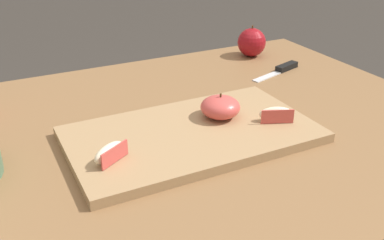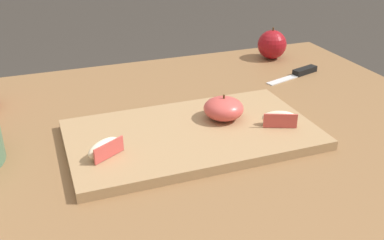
{
  "view_description": "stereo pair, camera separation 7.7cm",
  "coord_description": "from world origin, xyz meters",
  "px_view_note": "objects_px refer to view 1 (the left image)",
  "views": [
    {
      "loc": [
        -0.24,
        -0.67,
        1.12
      ],
      "look_at": [
        0.07,
        -0.05,
        0.77
      ],
      "focal_mm": 41.7,
      "sensor_mm": 36.0,
      "label": 1
    },
    {
      "loc": [
        -0.17,
        -0.7,
        1.12
      ],
      "look_at": [
        0.07,
        -0.05,
        0.77
      ],
      "focal_mm": 41.7,
      "sensor_mm": 36.0,
      "label": 2
    }
  ],
  "objects_px": {
    "apple_wedge_near_knife": "(110,153)",
    "paring_knife": "(283,68)",
    "cutting_board": "(192,135)",
    "apple_half_skin_up": "(220,107)",
    "whole_apple_red_delicious": "(252,42)",
    "apple_wedge_middle": "(276,114)"
  },
  "relations": [
    {
      "from": "apple_wedge_near_knife",
      "to": "paring_knife",
      "type": "height_order",
      "value": "apple_wedge_near_knife"
    },
    {
      "from": "cutting_board",
      "to": "apple_wedge_middle",
      "type": "xyz_separation_m",
      "value": [
        0.15,
        -0.04,
        0.02
      ]
    },
    {
      "from": "apple_half_skin_up",
      "to": "paring_knife",
      "type": "bearing_deg",
      "value": 33.04
    },
    {
      "from": "apple_wedge_near_knife",
      "to": "apple_wedge_middle",
      "type": "bearing_deg",
      "value": -0.53
    },
    {
      "from": "apple_wedge_middle",
      "to": "paring_knife",
      "type": "xyz_separation_m",
      "value": [
        0.21,
        0.25,
        -0.03
      ]
    },
    {
      "from": "cutting_board",
      "to": "apple_wedge_near_knife",
      "type": "xyz_separation_m",
      "value": [
        -0.16,
        -0.03,
        0.02
      ]
    },
    {
      "from": "apple_wedge_near_knife",
      "to": "whole_apple_red_delicious",
      "type": "relative_size",
      "value": 0.76
    },
    {
      "from": "apple_wedge_middle",
      "to": "paring_knife",
      "type": "height_order",
      "value": "apple_wedge_middle"
    },
    {
      "from": "paring_knife",
      "to": "apple_half_skin_up",
      "type": "bearing_deg",
      "value": -146.96
    },
    {
      "from": "cutting_board",
      "to": "apple_half_skin_up",
      "type": "bearing_deg",
      "value": 18.97
    },
    {
      "from": "apple_wedge_near_knife",
      "to": "whole_apple_red_delicious",
      "type": "xyz_separation_m",
      "value": [
        0.51,
        0.38,
        0.01
      ]
    },
    {
      "from": "paring_knife",
      "to": "apple_wedge_middle",
      "type": "bearing_deg",
      "value": -129.9
    },
    {
      "from": "apple_wedge_near_knife",
      "to": "apple_half_skin_up",
      "type": "bearing_deg",
      "value": 14.1
    },
    {
      "from": "apple_half_skin_up",
      "to": "apple_wedge_middle",
      "type": "relative_size",
      "value": 1.12
    },
    {
      "from": "cutting_board",
      "to": "apple_half_skin_up",
      "type": "xyz_separation_m",
      "value": [
        0.07,
        0.02,
        0.03
      ]
    },
    {
      "from": "apple_wedge_near_knife",
      "to": "paring_knife",
      "type": "xyz_separation_m",
      "value": [
        0.52,
        0.25,
        -0.03
      ]
    },
    {
      "from": "apple_wedge_middle",
      "to": "paring_knife",
      "type": "distance_m",
      "value": 0.33
    },
    {
      "from": "cutting_board",
      "to": "apple_half_skin_up",
      "type": "distance_m",
      "value": 0.08
    },
    {
      "from": "apple_wedge_middle",
      "to": "whole_apple_red_delicious",
      "type": "distance_m",
      "value": 0.44
    },
    {
      "from": "cutting_board",
      "to": "paring_knife",
      "type": "relative_size",
      "value": 2.73
    },
    {
      "from": "apple_half_skin_up",
      "to": "whole_apple_red_delicious",
      "type": "bearing_deg",
      "value": 48.71
    },
    {
      "from": "apple_wedge_near_knife",
      "to": "paring_knife",
      "type": "distance_m",
      "value": 0.58
    }
  ]
}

